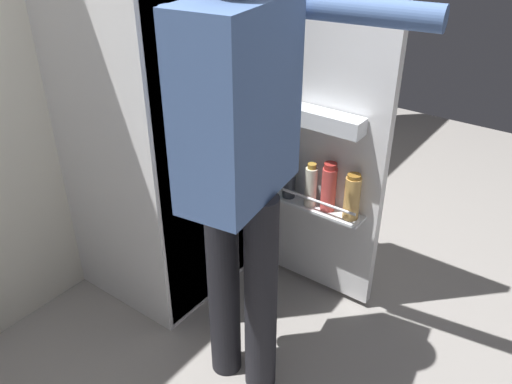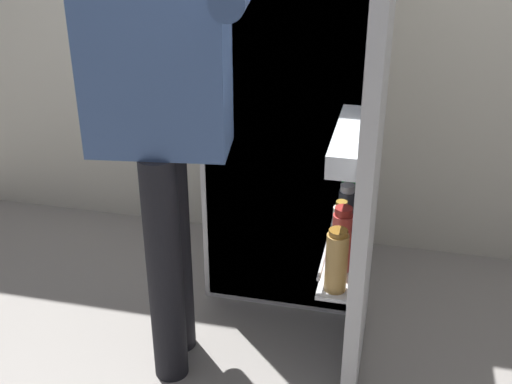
# 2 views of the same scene
# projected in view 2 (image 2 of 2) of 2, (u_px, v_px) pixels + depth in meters

# --- Properties ---
(ground_plane) EXTENTS (5.72, 5.72, 0.00)m
(ground_plane) POSITION_uv_depth(u_px,v_px,m) (266.00, 344.00, 2.50)
(ground_plane) COLOR gray
(refrigerator) EXTENTS (0.69, 1.23, 1.66)m
(refrigerator) POSITION_uv_depth(u_px,v_px,m) (301.00, 98.00, 2.56)
(refrigerator) COLOR white
(refrigerator) RESTS_ON ground_plane
(person) EXTENTS (0.62, 0.71, 1.70)m
(person) POSITION_uv_depth(u_px,v_px,m) (161.00, 95.00, 1.97)
(person) COLOR black
(person) RESTS_ON ground_plane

